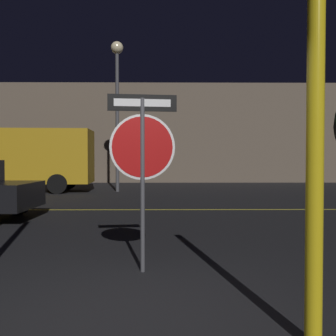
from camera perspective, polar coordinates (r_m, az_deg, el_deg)
The scene contains 7 objects.
ground_plane at distance 3.81m, azimuth -8.16°, elevation -21.95°, with size 260.00×260.00×0.00m, color black.
road_center_stripe at distance 11.09m, azimuth -2.98°, elevation -6.35°, with size 40.20×0.12×0.01m, color gold.
stop_sign at distance 4.97m, azimuth -3.91°, elevation 3.20°, with size 0.91×0.13×2.36m.
yellow_pole_right at distance 3.19m, azimuth 21.47°, elevation 0.24°, with size 0.14×0.14×2.90m, color yellow.
delivery_truck at distance 18.20m, azimuth -22.21°, elevation 1.63°, with size 6.56×2.59×2.81m.
street_lamp at distance 17.44m, azimuth -7.76°, elevation 12.59°, with size 0.56×0.56×6.78m.
building_backdrop at distance 24.80m, azimuth -2.00°, elevation 5.15°, with size 27.65×3.07×6.20m, color #6B5B4C.
Camera 1 is at (0.47, -3.47, 1.52)m, focal length 40.00 mm.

